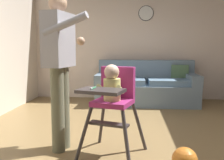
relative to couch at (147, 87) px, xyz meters
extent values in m
cube|color=olive|center=(-0.29, -2.44, -0.38)|extent=(5.89, 7.45, 0.10)
cube|color=beige|center=(-0.29, 0.52, 1.01)|extent=(5.09, 0.06, 2.68)
cube|color=slate|center=(-0.01, -0.06, -0.13)|extent=(1.96, 0.84, 0.40)
cube|color=slate|center=(-0.01, 0.27, 0.30)|extent=(1.96, 0.22, 0.46)
cube|color=slate|center=(-0.90, -0.06, 0.17)|extent=(0.20, 0.84, 0.20)
cube|color=slate|center=(0.88, -0.06, 0.17)|extent=(0.20, 0.84, 0.20)
cube|color=slate|center=(-0.43, -0.11, 0.12)|extent=(0.77, 0.60, 0.11)
cube|color=slate|center=(0.41, -0.11, 0.12)|extent=(0.77, 0.60, 0.11)
cube|color=#4C6B47|center=(0.67, 0.14, 0.27)|extent=(0.35, 0.13, 0.34)
cylinder|color=#373233|center=(-0.75, -2.69, -0.06)|extent=(0.20, 0.13, 0.55)
cylinder|color=#373233|center=(-0.33, -2.81, -0.06)|extent=(0.13, 0.20, 0.55)
cylinder|color=#373233|center=(-0.63, -2.27, -0.06)|extent=(0.13, 0.20, 0.55)
cylinder|color=#373233|center=(-0.20, -2.39, -0.06)|extent=(0.20, 0.13, 0.55)
cube|color=#9A2868|center=(-0.48, -2.54, 0.23)|extent=(0.45, 0.45, 0.05)
cube|color=#9A2868|center=(-0.43, -2.40, 0.42)|extent=(0.36, 0.17, 0.33)
cube|color=#373233|center=(-0.56, -2.82, 0.39)|extent=(0.46, 0.36, 0.03)
cube|color=#373233|center=(-0.51, -2.64, 0.03)|extent=(0.41, 0.21, 0.02)
cylinder|color=#D8CF7D|center=(-0.48, -2.56, 0.36)|extent=(0.21, 0.21, 0.22)
sphere|color=beige|center=(-0.49, -2.57, 0.54)|extent=(0.15, 0.15, 0.15)
cylinder|color=#D8CF7D|center=(-0.60, -2.57, 0.38)|extent=(0.08, 0.15, 0.10)
cylinder|color=#D8CF7D|center=(-0.40, -2.63, 0.38)|extent=(0.08, 0.15, 0.10)
cylinder|color=#38A366|center=(-0.63, -2.80, 0.42)|extent=(0.04, 0.13, 0.01)
cube|color=white|center=(-0.65, -2.85, 0.42)|extent=(0.02, 0.03, 0.02)
cylinder|color=#63654F|center=(-1.07, -2.48, 0.12)|extent=(0.14, 0.14, 0.91)
cylinder|color=#63654F|center=(-1.04, -2.36, 0.12)|extent=(0.14, 0.14, 0.91)
cube|color=#99979F|center=(-1.06, -2.42, 0.86)|extent=(0.28, 0.43, 0.56)
sphere|color=tan|center=(-1.06, -2.42, 1.23)|extent=(0.19, 0.19, 0.19)
cylinder|color=#99979F|center=(-0.93, -2.63, 1.00)|extent=(0.48, 0.17, 0.23)
sphere|color=tan|center=(-0.77, -2.66, 0.84)|extent=(0.08, 0.08, 0.08)
cylinder|color=#99979F|center=(-1.01, -2.19, 0.86)|extent=(0.07, 0.07, 0.51)
sphere|color=orange|center=(0.19, -2.85, -0.22)|extent=(0.23, 0.23, 0.23)
cylinder|color=white|center=(-0.01, 0.47, 1.51)|extent=(0.30, 0.03, 0.30)
cylinder|color=black|center=(-0.01, 0.48, 1.51)|extent=(0.32, 0.02, 0.32)
camera|label=1|loc=(-0.28, -5.01, 0.77)|focal=40.13mm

